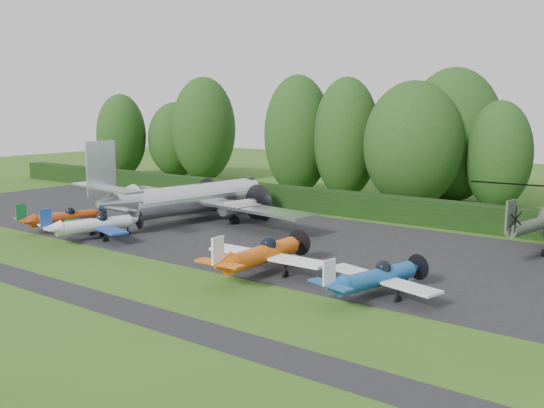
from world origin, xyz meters
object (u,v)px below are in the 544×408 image
Objects in this scene: light_plane_white at (94,225)px; light_plane_orange at (262,254)px; light_plane_blue at (376,277)px; transport_plane at (193,198)px; light_plane_red at (64,218)px.

light_plane_white is 0.90× the size of light_plane_orange.
transport_plane is at bearing 141.78° from light_plane_blue.
transport_plane is 22.32m from light_plane_blue.
light_plane_orange is at bearing -14.31° from light_plane_red.
transport_plane is 2.84× the size of light_plane_orange.
light_plane_white reaches higher than light_plane_blue.
light_plane_red is at bearing 163.74° from light_plane_blue.
light_plane_red is 0.97× the size of light_plane_blue.
light_plane_blue is at bearing -16.39° from light_plane_white.
light_plane_red is at bearing -131.27° from transport_plane.
light_plane_orange is at bearing -16.98° from light_plane_white.
transport_plane reaches higher than light_plane_red.
light_plane_blue is (20.47, -8.85, -0.94)m from transport_plane.
transport_plane is at bearing 45.13° from light_plane_red.
light_plane_blue is at bearing 1.56° from light_plane_orange.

